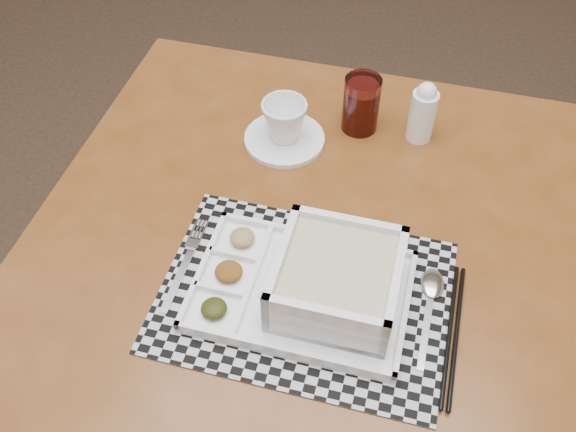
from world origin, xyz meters
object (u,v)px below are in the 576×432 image
object	(u,v)px
serving_tray	(325,284)
creamer_bottle	(423,112)
dining_table	(314,266)
cup	(284,121)
juice_glass	(361,106)

from	to	relation	value
serving_tray	creamer_bottle	bearing A→B (deg)	70.79
dining_table	cup	distance (m)	0.27
serving_tray	juice_glass	xyz separation A→B (m)	(0.02, 0.40, 0.01)
cup	creamer_bottle	bearing A→B (deg)	4.84
serving_tray	juice_glass	bearing A→B (deg)	86.77
dining_table	serving_tray	xyz separation A→B (m)	(0.03, -0.11, 0.11)
juice_glass	creamer_bottle	size ratio (longest dim) A/B	0.90
creamer_bottle	juice_glass	bearing A→B (deg)	174.21
cup	creamer_bottle	xyz separation A→B (m)	(0.25, 0.05, 0.01)
juice_glass	creamer_bottle	bearing A→B (deg)	-5.79
dining_table	cup	bearing A→B (deg)	110.56
cup	juice_glass	bearing A→B (deg)	17.85
serving_tray	juice_glass	size ratio (longest dim) A/B	3.12
dining_table	creamer_bottle	size ratio (longest dim) A/B	8.42
cup	juice_glass	world-z (taller)	juice_glass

